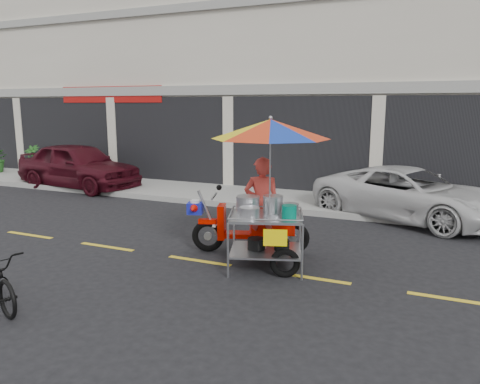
% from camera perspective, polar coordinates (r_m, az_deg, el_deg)
% --- Properties ---
extents(ground, '(90.00, 90.00, 0.00)m').
position_cam_1_polar(ground, '(7.48, 8.80, -10.34)').
color(ground, black).
extents(sidewalk, '(45.00, 3.00, 0.15)m').
position_cam_1_polar(sidewalk, '(12.66, 15.40, -1.55)').
color(sidewalk, gray).
rests_on(sidewalk, ground).
extents(centerline, '(42.00, 0.10, 0.01)m').
position_cam_1_polar(centerline, '(7.48, 8.80, -10.32)').
color(centerline, gold).
rests_on(centerline, ground).
extents(maroon_sedan, '(4.50, 2.23, 1.47)m').
position_cam_1_polar(maroon_sedan, '(15.85, -19.12, 3.07)').
color(maroon_sedan, '#3E0B14').
rests_on(maroon_sedan, ground).
extents(white_pickup, '(4.84, 3.56, 1.22)m').
position_cam_1_polar(white_pickup, '(11.56, 19.86, -0.23)').
color(white_pickup, silver).
rests_on(white_pickup, ground).
extents(plant_short, '(0.65, 0.65, 1.03)m').
position_cam_1_polar(plant_short, '(19.08, -23.99, 3.71)').
color(plant_short, '#23571E').
rests_on(plant_short, sidewalk).
extents(food_vendor_rig, '(2.91, 2.42, 2.50)m').
position_cam_1_polar(food_vendor_rig, '(7.78, 3.09, 2.51)').
color(food_vendor_rig, black).
rests_on(food_vendor_rig, ground).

